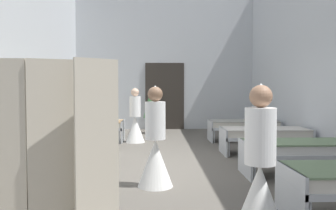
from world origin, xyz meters
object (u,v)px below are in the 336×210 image
(bed_right_row_1, at_px, (301,149))
(privacy_screen, at_px, (51,153))
(bed_right_row_3, at_px, (243,125))
(nurse_near_aisle, at_px, (135,123))
(nurse_mid_aisle, at_px, (155,151))
(bed_left_row_1, at_px, (40,151))
(bed_right_row_2, at_px, (265,134))
(bed_left_row_3, at_px, (89,126))
(patient_seated_primary, at_px, (102,110))
(potted_plant, at_px, (151,107))
(nurse_far_aisle, at_px, (260,182))
(bed_left_row_2, at_px, (71,135))

(bed_right_row_1, distance_m, privacy_screen, 4.15)
(bed_right_row_3, bearing_deg, nurse_near_aisle, -177.00)
(nurse_mid_aisle, bearing_deg, bed_left_row_1, 128.14)
(bed_right_row_2, bearing_deg, nurse_near_aisle, 149.81)
(bed_left_row_3, height_order, patient_seated_primary, patient_seated_primary)
(bed_right_row_2, xyz_separation_m, potted_plant, (-2.61, 3.64, 0.44))
(bed_right_row_3, relative_size, patient_seated_primary, 2.38)
(bed_left_row_3, distance_m, nurse_near_aisle, 1.29)
(patient_seated_primary, bearing_deg, bed_right_row_3, -0.86)
(potted_plant, relative_size, privacy_screen, 0.86)
(nurse_near_aisle, distance_m, potted_plant, 1.97)
(bed_left_row_1, relative_size, nurse_far_aisle, 1.28)
(bed_right_row_3, distance_m, nurse_far_aisle, 6.22)
(nurse_mid_aisle, bearing_deg, bed_right_row_2, 10.70)
(privacy_screen, bearing_deg, nurse_near_aisle, 67.51)
(patient_seated_primary, height_order, privacy_screen, privacy_screen)
(bed_left_row_2, distance_m, bed_right_row_3, 4.68)
(bed_left_row_3, bearing_deg, nurse_near_aisle, -6.98)
(bed_right_row_2, xyz_separation_m, patient_seated_primary, (-3.93, 1.96, 0.43))
(bed_right_row_1, height_order, potted_plant, potted_plant)
(bed_left_row_1, xyz_separation_m, privacy_screen, (0.95, -2.45, 0.41))
(bed_right_row_2, bearing_deg, bed_left_row_2, 180.00)
(bed_left_row_2, xyz_separation_m, bed_right_row_3, (4.28, 1.90, 0.00))
(bed_left_row_3, bearing_deg, patient_seated_primary, 9.54)
(bed_left_row_1, bearing_deg, bed_right_row_2, 23.95)
(patient_seated_primary, bearing_deg, bed_left_row_2, -100.13)
(bed_right_row_1, bearing_deg, nurse_mid_aisle, -166.75)
(privacy_screen, bearing_deg, bed_right_row_1, 16.96)
(potted_plant, bearing_deg, patient_seated_primary, -127.94)
(bed_left_row_2, bearing_deg, patient_seated_primary, 79.87)
(bed_left_row_3, bearing_deg, bed_left_row_2, -90.00)
(bed_left_row_3, distance_m, patient_seated_primary, 0.56)
(bed_left_row_1, bearing_deg, bed_left_row_3, 90.00)
(bed_left_row_3, bearing_deg, nurse_far_aisle, -64.42)
(bed_left_row_1, height_order, nurse_near_aisle, nurse_near_aisle)
(potted_plant, distance_m, privacy_screen, 8.02)
(bed_left_row_3, relative_size, privacy_screen, 1.12)
(bed_left_row_1, distance_m, bed_right_row_1, 4.28)
(bed_left_row_2, height_order, nurse_far_aisle, nurse_far_aisle)
(bed_left_row_1, bearing_deg, nurse_far_aisle, -37.96)
(nurse_near_aisle, bearing_deg, privacy_screen, -87.18)
(bed_right_row_1, relative_size, bed_right_row_2, 1.00)
(nurse_near_aisle, height_order, patient_seated_primary, nurse_near_aisle)
(bed_left_row_1, relative_size, bed_left_row_3, 1.00)
(potted_plant, bearing_deg, bed_right_row_3, -33.70)
(nurse_mid_aisle, height_order, patient_seated_primary, nurse_mid_aisle)
(bed_left_row_1, distance_m, nurse_mid_aisle, 1.96)
(bed_right_row_1, relative_size, nurse_mid_aisle, 1.28)
(bed_left_row_1, relative_size, nurse_near_aisle, 1.28)
(patient_seated_primary, height_order, potted_plant, potted_plant)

